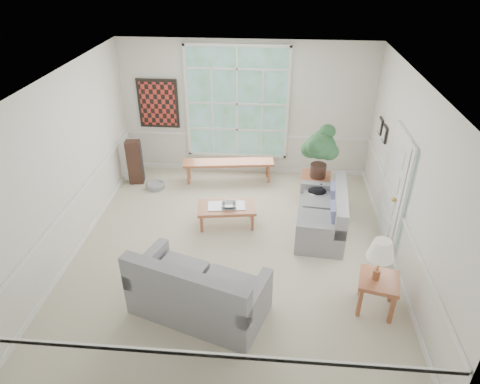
% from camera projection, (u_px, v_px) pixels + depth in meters
% --- Properties ---
extents(floor, '(5.50, 6.00, 0.01)m').
position_uv_depth(floor, '(233.00, 249.00, 7.57)').
color(floor, '#BDB49B').
rests_on(floor, ground).
extents(ceiling, '(5.50, 6.00, 0.02)m').
position_uv_depth(ceiling, '(232.00, 80.00, 6.05)').
color(ceiling, white).
rests_on(ceiling, ground).
extents(wall_back, '(5.50, 0.02, 3.00)m').
position_uv_depth(wall_back, '(246.00, 110.00, 9.38)').
color(wall_back, silver).
rests_on(wall_back, ground).
extents(wall_front, '(5.50, 0.02, 3.00)m').
position_uv_depth(wall_front, '(203.00, 316.00, 4.23)').
color(wall_front, silver).
rests_on(wall_front, ground).
extents(wall_left, '(0.02, 6.00, 3.00)m').
position_uv_depth(wall_left, '(66.00, 167.00, 7.01)').
color(wall_left, silver).
rests_on(wall_left, ground).
extents(wall_right, '(0.02, 6.00, 3.00)m').
position_uv_depth(wall_right, '(409.00, 181.00, 6.61)').
color(wall_right, silver).
rests_on(wall_right, ground).
extents(window_back, '(2.30, 0.08, 2.40)m').
position_uv_depth(window_back, '(237.00, 104.00, 9.29)').
color(window_back, white).
rests_on(window_back, wall_back).
extents(entry_door, '(0.08, 0.90, 2.10)m').
position_uv_depth(entry_door, '(393.00, 187.00, 7.36)').
color(entry_door, white).
rests_on(entry_door, floor).
extents(door_sidelight, '(0.08, 0.26, 1.90)m').
position_uv_depth(door_sidelight, '(403.00, 201.00, 6.76)').
color(door_sidelight, white).
rests_on(door_sidelight, wall_right).
extents(wall_art, '(0.90, 0.06, 1.10)m').
position_uv_depth(wall_art, '(158.00, 104.00, 9.43)').
color(wall_art, maroon).
rests_on(wall_art, wall_back).
extents(wall_frame_near, '(0.04, 0.26, 0.32)m').
position_uv_depth(wall_frame_near, '(384.00, 134.00, 8.09)').
color(wall_frame_near, black).
rests_on(wall_frame_near, wall_right).
extents(wall_frame_far, '(0.04, 0.26, 0.32)m').
position_uv_depth(wall_frame_far, '(380.00, 126.00, 8.43)').
color(wall_frame_far, black).
rests_on(wall_frame_far, wall_right).
extents(loveseat_right, '(0.99, 1.69, 0.88)m').
position_uv_depth(loveseat_right, '(321.00, 211.00, 7.81)').
color(loveseat_right, gray).
rests_on(loveseat_right, floor).
extents(loveseat_front, '(2.10, 1.53, 1.02)m').
position_uv_depth(loveseat_front, '(199.00, 283.00, 6.06)').
color(loveseat_front, gray).
rests_on(loveseat_front, floor).
extents(coffee_table, '(1.16, 0.74, 0.40)m').
position_uv_depth(coffee_table, '(227.00, 215.00, 8.13)').
color(coffee_table, '#9F5636').
rests_on(coffee_table, floor).
extents(pewter_bowl, '(0.39, 0.39, 0.08)m').
position_uv_depth(pewter_bowl, '(229.00, 204.00, 8.00)').
color(pewter_bowl, '#939398').
rests_on(pewter_bowl, coffee_table).
extents(window_bench, '(2.04, 0.65, 0.47)m').
position_uv_depth(window_bench, '(228.00, 171.00, 9.61)').
color(window_bench, '#9F5636').
rests_on(window_bench, floor).
extents(end_table, '(0.65, 0.65, 0.59)m').
position_uv_depth(end_table, '(315.00, 188.00, 8.82)').
color(end_table, '#9F5636').
rests_on(end_table, floor).
extents(houseplant, '(0.79, 0.79, 1.10)m').
position_uv_depth(houseplant, '(320.00, 152.00, 8.37)').
color(houseplant, '#295531').
rests_on(houseplant, end_table).
extents(side_table, '(0.66, 0.66, 0.56)m').
position_uv_depth(side_table, '(377.00, 294.00, 6.20)').
color(side_table, '#9F5636').
rests_on(side_table, floor).
extents(table_lamp, '(0.43, 0.43, 0.66)m').
position_uv_depth(table_lamp, '(379.00, 260.00, 5.91)').
color(table_lamp, white).
rests_on(table_lamp, side_table).
extents(pet_bed, '(0.55, 0.55, 0.12)m').
position_uv_depth(pet_bed, '(156.00, 185.00, 9.40)').
color(pet_bed, gray).
rests_on(pet_bed, floor).
extents(floor_speaker, '(0.34, 0.28, 0.99)m').
position_uv_depth(floor_speaker, '(135.00, 162.00, 9.41)').
color(floor_speaker, '#382019').
rests_on(floor_speaker, floor).
extents(cat, '(0.40, 0.33, 0.17)m').
position_uv_depth(cat, '(317.00, 191.00, 8.26)').
color(cat, black).
rests_on(cat, loveseat_right).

